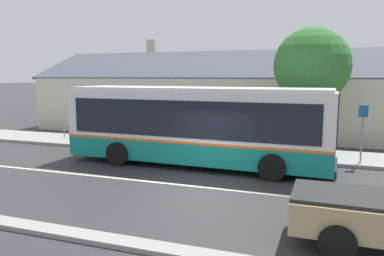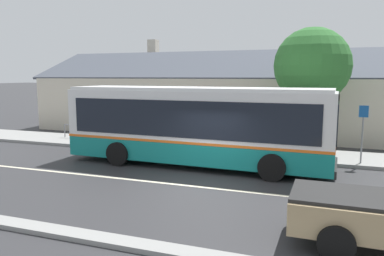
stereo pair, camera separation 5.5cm
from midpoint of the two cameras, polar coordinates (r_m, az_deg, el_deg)
ground_plane at (r=12.86m, az=0.99°, el=-8.94°), size 300.00×300.00×0.00m
sidewalk_far at (r=18.45m, az=7.02°, el=-3.54°), size 60.00×3.00×0.15m
curb_near at (r=8.76m, az=-9.54°, el=-16.98°), size 60.00×0.50×0.12m
lane_divider_stripe at (r=12.86m, az=0.99°, el=-8.92°), size 60.00×0.16×0.01m
community_building at (r=26.73m, az=7.64°, el=3.98°), size 27.30×10.38×6.52m
transit_bus at (r=15.52m, az=0.73°, el=0.61°), size 11.12×3.01×3.27m
bench_by_building at (r=20.59m, az=-10.99°, el=-1.01°), size 1.81×0.51×0.94m
street_tree_primary at (r=18.61m, az=17.91°, el=8.95°), size 3.56×3.56×5.99m
bus_stop_sign at (r=16.84m, az=24.66°, el=0.08°), size 0.36×0.07×2.40m
bike_rack at (r=22.83m, az=-17.69°, el=-0.10°), size 1.16×0.06×0.78m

